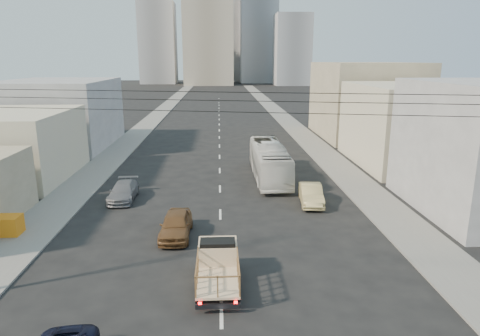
{
  "coord_description": "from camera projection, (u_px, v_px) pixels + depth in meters",
  "views": [
    {
      "loc": [
        0.0,
        -13.91,
        10.44
      ],
      "look_at": [
        1.33,
        13.22,
        3.5
      ],
      "focal_mm": 32.0,
      "sensor_mm": 36.0,
      "label": 1
    }
  ],
  "objects": [
    {
      "name": "sidewalk_left",
      "position": [
        159.0,
        114.0,
        83.21
      ],
      "size": [
        3.5,
        180.0,
        0.12
      ],
      "primitive_type": "cube",
      "color": "slate",
      "rests_on": "ground"
    },
    {
      "name": "sidewalk_right",
      "position": [
        279.0,
        113.0,
        84.33
      ],
      "size": [
        3.5,
        180.0,
        0.12
      ],
      "primitive_type": "cube",
      "color": "slate",
      "rests_on": "ground"
    },
    {
      "name": "lane_dashes",
      "position": [
        219.0,
        127.0,
        67.33
      ],
      "size": [
        0.15,
        104.0,
        0.01
      ],
      "color": "silver",
      "rests_on": "ground"
    },
    {
      "name": "flatbed_pickup",
      "position": [
        218.0,
        264.0,
        20.08
      ],
      "size": [
        1.95,
        4.41,
        1.9
      ],
      "color": "beige",
      "rests_on": "ground"
    },
    {
      "name": "city_bus",
      "position": [
        269.0,
        161.0,
        38.21
      ],
      "size": [
        2.7,
        11.33,
        3.15
      ],
      "primitive_type": "imported",
      "rotation": [
        0.0,
        0.0,
        0.0
      ],
      "color": "silver",
      "rests_on": "ground"
    },
    {
      "name": "sedan_brown",
      "position": [
        176.0,
        225.0,
        25.75
      ],
      "size": [
        1.88,
        4.46,
        1.51
      ],
      "primitive_type": "imported",
      "rotation": [
        0.0,
        0.0,
        -0.02
      ],
      "color": "brown",
      "rests_on": "ground"
    },
    {
      "name": "sedan_tan",
      "position": [
        311.0,
        194.0,
        31.61
      ],
      "size": [
        1.94,
        4.5,
        1.44
      ],
      "primitive_type": "imported",
      "rotation": [
        0.0,
        0.0,
        -0.1
      ],
      "color": "tan",
      "rests_on": "ground"
    },
    {
      "name": "sedan_grey",
      "position": [
        123.0,
        191.0,
        32.54
      ],
      "size": [
        1.93,
        4.58,
        1.32
      ],
      "primitive_type": "imported",
      "rotation": [
        0.0,
        0.0,
        0.02
      ],
      "color": "slate",
      "rests_on": "ground"
    },
    {
      "name": "overhead_wires",
      "position": [
        219.0,
        101.0,
        15.28
      ],
      "size": [
        23.01,
        5.02,
        0.72
      ],
      "color": "black",
      "rests_on": "ground"
    },
    {
      "name": "crate_stack",
      "position": [
        5.0,
        225.0,
        25.82
      ],
      "size": [
        1.8,
        1.2,
        1.14
      ],
      "color": "orange",
      "rests_on": "sidewalk_left"
    },
    {
      "name": "bldg_right_mid",
      "position": [
        413.0,
        125.0,
        43.08
      ],
      "size": [
        11.0,
        14.0,
        8.0
      ],
      "primitive_type": "cube",
      "color": "beige",
      "rests_on": "ground"
    },
    {
      "name": "bldg_right_far",
      "position": [
        365.0,
        100.0,
        58.34
      ],
      "size": [
        12.0,
        16.0,
        10.0
      ],
      "primitive_type": "cube",
      "color": "gray",
      "rests_on": "ground"
    },
    {
      "name": "bldg_left_mid",
      "position": [
        4.0,
        146.0,
        37.63
      ],
      "size": [
        11.0,
        12.0,
        6.0
      ],
      "primitive_type": "cube",
      "color": "beige",
      "rests_on": "ground"
    },
    {
      "name": "bldg_left_far",
      "position": [
        58.0,
        114.0,
        51.87
      ],
      "size": [
        12.0,
        16.0,
        8.0
      ],
      "primitive_type": "cube",
      "color": "gray",
      "rests_on": "ground"
    },
    {
      "name": "high_rise_tower",
      "position": [
        208.0,
        9.0,
        172.95
      ],
      "size": [
        20.0,
        20.0,
        60.0
      ],
      "primitive_type": "cube",
      "color": "tan",
      "rests_on": "ground"
    },
    {
      "name": "midrise_ne",
      "position": [
        258.0,
        37.0,
        190.98
      ],
      "size": [
        16.0,
        16.0,
        40.0
      ],
      "primitive_type": "cube",
      "color": "gray",
      "rests_on": "ground"
    },
    {
      "name": "midrise_nw",
      "position": [
        158.0,
        43.0,
        184.8
      ],
      "size": [
        15.0,
        15.0,
        34.0
      ],
      "primitive_type": "cube",
      "color": "gray",
      "rests_on": "ground"
    },
    {
      "name": "midrise_back",
      "position": [
        231.0,
        34.0,
        204.43
      ],
      "size": [
        18.0,
        18.0,
        44.0
      ],
      "primitive_type": "cube",
      "color": "gray",
      "rests_on": "ground"
    },
    {
      "name": "midrise_east",
      "position": [
        292.0,
        50.0,
        173.68
      ],
      "size": [
        14.0,
        14.0,
        28.0
      ],
      "primitive_type": "cube",
      "color": "gray",
      "rests_on": "ground"
    }
  ]
}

